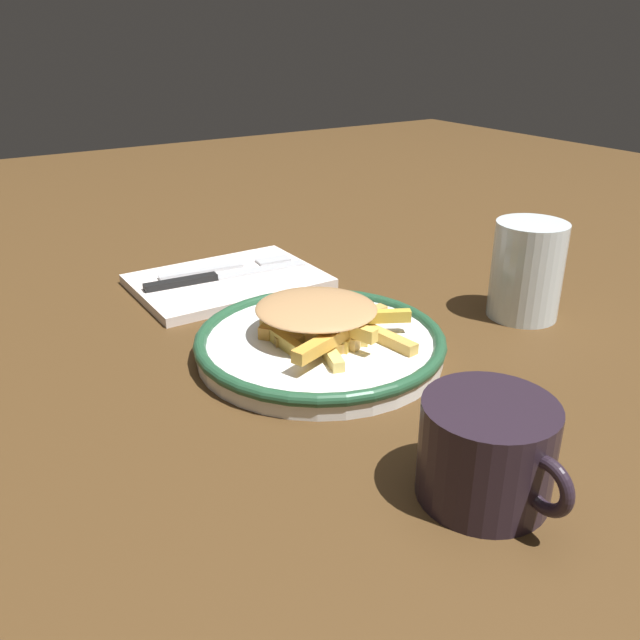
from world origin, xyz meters
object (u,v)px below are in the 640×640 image
at_px(knife, 213,277).
at_px(plate, 320,343).
at_px(coffee_mug, 487,451).
at_px(fries_heap, 321,322).
at_px(napkin, 228,281).
at_px(water_glass, 527,270).
at_px(fork, 227,267).

bearing_deg(knife, plate, 3.27).
bearing_deg(coffee_mug, knife, 179.13).
distance_m(fries_heap, knife, 0.23).
distance_m(napkin, water_glass, 0.36).
xyz_separation_m(fork, knife, (0.03, -0.03, 0.00)).
bearing_deg(water_glass, knife, -135.91).
bearing_deg(water_glass, plate, -99.41).
height_order(fries_heap, coffee_mug, coffee_mug).
relative_size(fries_heap, fork, 0.97).
xyz_separation_m(napkin, water_glass, (0.26, 0.24, 0.05)).
height_order(plate, napkin, plate).
bearing_deg(plate, fork, 175.85).
height_order(napkin, fork, fork).
xyz_separation_m(fries_heap, fork, (-0.25, 0.02, -0.02)).
height_order(plate, knife, plate).
relative_size(napkin, fork, 1.27).
xyz_separation_m(water_glass, coffee_mug, (0.20, -0.26, -0.02)).
height_order(plate, coffee_mug, coffee_mug).
distance_m(plate, coffee_mug, 0.24).
distance_m(napkin, knife, 0.02).
bearing_deg(knife, napkin, 85.59).
xyz_separation_m(knife, coffee_mug, (0.47, -0.01, 0.02)).
distance_m(plate, fries_heap, 0.02).
bearing_deg(fork, water_glass, 37.87).
xyz_separation_m(plate, water_glass, (0.04, 0.24, 0.04)).
xyz_separation_m(plate, napkin, (-0.22, 0.01, -0.01)).
relative_size(plate, fries_heap, 1.44).
height_order(napkin, coffee_mug, coffee_mug).
distance_m(fork, coffee_mug, 0.49).
height_order(knife, coffee_mug, coffee_mug).
height_order(fork, water_glass, water_glass).
height_order(plate, fries_heap, fries_heap).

